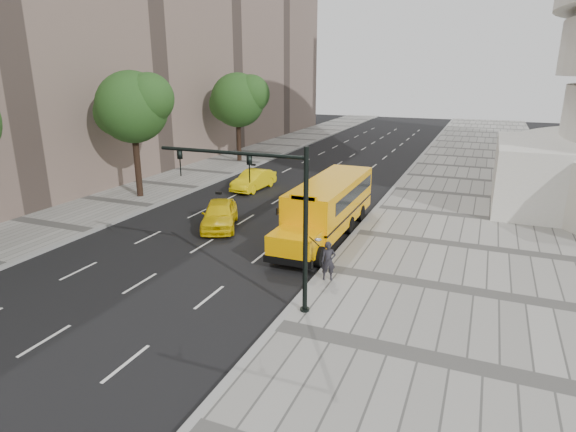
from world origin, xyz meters
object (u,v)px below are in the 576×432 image
at_px(school_bus, 329,203).
at_px(traffic_signal, 270,207).
at_px(taxi_far, 254,180).
at_px(tree_c, 239,100).
at_px(pedestrian, 328,261).
at_px(tree_b, 133,107).
at_px(taxi_near, 220,214).

relative_size(school_bus, traffic_signal, 1.81).
bearing_deg(taxi_far, tree_c, 127.11).
bearing_deg(pedestrian, school_bus, 84.71).
distance_m(tree_b, traffic_signal, 19.60).
bearing_deg(tree_c, taxi_near, -65.35).
xyz_separation_m(school_bus, pedestrian, (2.04, -6.44, -0.75)).
bearing_deg(tree_c, traffic_signal, -59.86).
relative_size(school_bus, taxi_far, 2.53).
xyz_separation_m(tree_c, traffic_signal, (15.59, -26.85, -2.00)).
height_order(tree_b, tree_c, tree_b).
xyz_separation_m(tree_b, taxi_near, (8.70, -3.72, -5.67)).
distance_m(tree_b, taxi_near, 11.03).
distance_m(taxi_near, taxi_far, 9.38).
distance_m(tree_c, school_bus, 23.31).
distance_m(school_bus, taxi_far, 11.41).
height_order(pedestrian, traffic_signal, traffic_signal).
distance_m(taxi_far, traffic_signal, 19.62).
bearing_deg(pedestrian, taxi_near, 126.45).
bearing_deg(taxi_near, pedestrian, -55.07).
relative_size(tree_b, pedestrian, 5.13).
bearing_deg(taxi_far, pedestrian, -48.85).
height_order(tree_b, pedestrian, tree_b).
distance_m(taxi_far, pedestrian, 17.52).
bearing_deg(pedestrian, taxi_far, 104.13).
bearing_deg(taxi_near, school_bus, -10.41).
bearing_deg(taxi_far, traffic_signal, -57.47).
bearing_deg(taxi_far, tree_b, -135.88).
height_order(taxi_far, traffic_signal, traffic_signal).
height_order(tree_c, pedestrian, tree_c).
distance_m(tree_c, taxi_near, 21.50).
relative_size(tree_b, taxi_near, 1.88).
bearing_deg(pedestrian, tree_c, 102.51).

